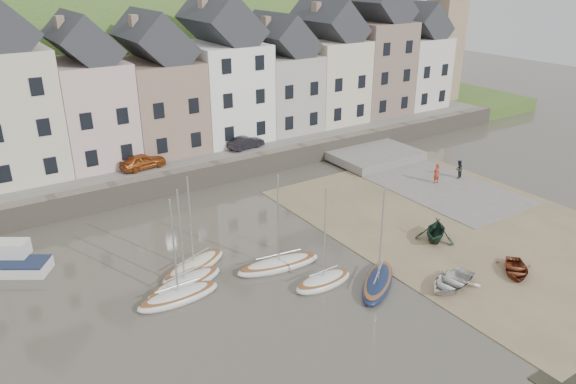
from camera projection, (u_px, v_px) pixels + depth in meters
ground at (342, 269)px, 32.92m from camera, size 160.00×160.00×0.00m
quay_land at (153, 132)px, 57.26m from camera, size 90.00×30.00×1.50m
quay_street at (199, 154)px, 48.10m from camera, size 70.00×7.00×0.10m
seawall at (216, 173)px, 45.66m from camera, size 70.00×1.20×1.80m
beach at (463, 225)px, 38.48m from camera, size 18.00×26.00×0.06m
slipway at (420, 179)px, 46.66m from camera, size 8.00×18.00×0.12m
hillside at (69, 211)px, 83.55m from camera, size 134.40×84.00×84.00m
townhouse_terrace at (196, 81)px, 49.44m from camera, size 61.05×8.00×13.93m
church_spire at (446, 20)px, 64.61m from camera, size 4.00×4.00×18.00m
sailboat_0 at (185, 283)px, 30.97m from camera, size 5.18×2.52×6.32m
sailboat_1 at (178, 296)px, 29.79m from camera, size 4.77×1.55×6.32m
sailboat_2 at (194, 266)px, 32.74m from camera, size 5.14×3.17×6.32m
sailboat_3 at (323, 281)px, 31.20m from camera, size 3.83×1.60×6.32m
sailboat_4 at (279, 264)px, 32.96m from camera, size 5.54×2.26×6.32m
sailboat_5 at (378, 282)px, 31.10m from camera, size 4.80×4.13×6.32m
motorboat_0 at (5, 262)px, 32.52m from camera, size 5.44×4.37×1.70m
rowboat_white at (451, 282)px, 30.82m from camera, size 3.81×2.99×0.72m
rowboat_green at (436, 230)px, 35.93m from camera, size 3.88×3.78×1.56m
rowboat_red at (516, 269)px, 32.23m from camera, size 3.47×3.43×0.59m
person_red at (436, 173)px, 45.27m from camera, size 0.65×0.44×1.72m
person_dark at (459, 169)px, 46.39m from camera, size 0.93×0.83×1.60m
car_left at (143, 161)px, 44.33m from camera, size 3.90×1.92×1.28m
car_right at (246, 142)px, 49.26m from camera, size 3.57×1.59×1.14m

